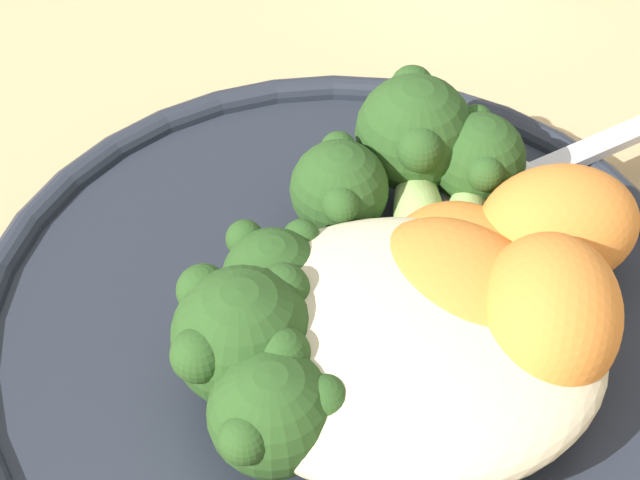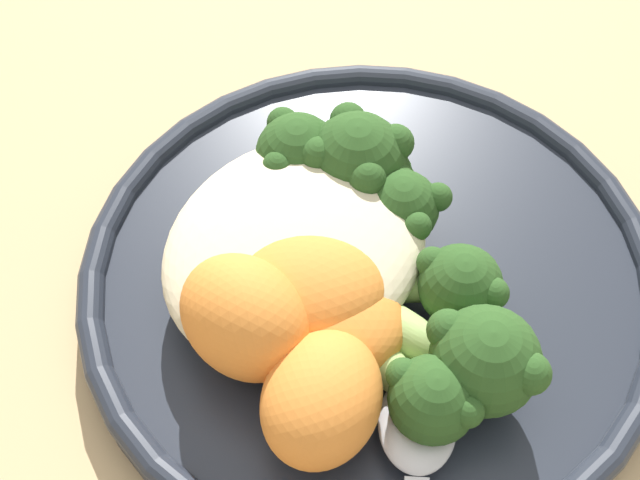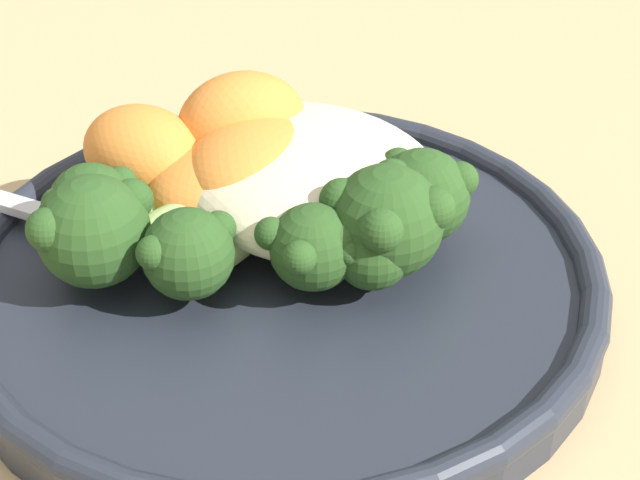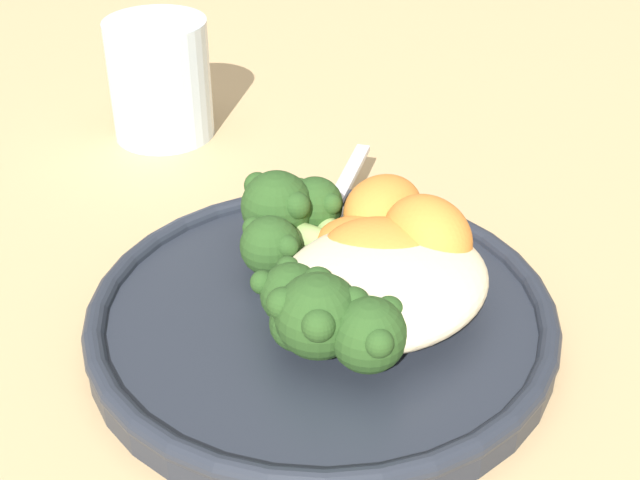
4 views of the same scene
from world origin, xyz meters
name	(u,v)px [view 1 (image 1 of 4)]	position (x,y,z in m)	size (l,w,h in m)	color
ground_plane	(341,351)	(0.00, 0.00, 0.00)	(4.00, 4.00, 0.00)	tan
plate	(327,337)	(0.00, 0.00, 0.01)	(0.25, 0.25, 0.02)	#232833
quinoa_mound	(407,345)	(-0.02, 0.03, 0.04)	(0.12, 0.10, 0.03)	beige
broccoli_stalk_0	(469,199)	(-0.04, -0.04, 0.04)	(0.05, 0.11, 0.03)	#9EBC66
broccoli_stalk_1	(418,178)	(-0.03, -0.04, 0.04)	(0.04, 0.13, 0.04)	#9EBC66
broccoli_stalk_2	(350,226)	(0.00, -0.02, 0.04)	(0.06, 0.10, 0.03)	#9EBC66
broccoli_stalk_3	(298,284)	(0.01, 0.00, 0.04)	(0.08, 0.05, 0.03)	#9EBC66
broccoli_stalk_4	(290,335)	(0.02, 0.02, 0.03)	(0.09, 0.03, 0.03)	#9EBC66
broccoli_stalk_5	(262,338)	(0.02, 0.03, 0.04)	(0.10, 0.04, 0.04)	#9EBC66
broccoli_stalk_6	(293,405)	(0.02, 0.05, 0.04)	(0.09, 0.06, 0.04)	#9EBC66
sweet_potato_chunk_0	(547,317)	(-0.06, 0.02, 0.04)	(0.06, 0.04, 0.05)	orange
sweet_potato_chunk_1	(459,300)	(-0.04, 0.01, 0.04)	(0.07, 0.05, 0.04)	orange
sweet_potato_chunk_2	(468,281)	(-0.04, 0.00, 0.04)	(0.07, 0.05, 0.03)	orange
sweet_potato_chunk_3	(558,225)	(-0.07, -0.02, 0.04)	(0.05, 0.04, 0.04)	orange
spoon	(521,176)	(-0.07, -0.06, 0.03)	(0.12, 0.08, 0.01)	silver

